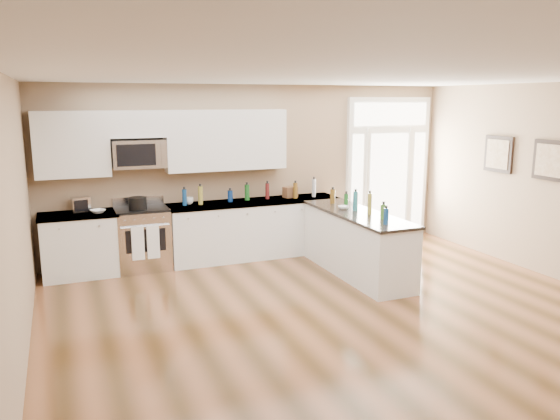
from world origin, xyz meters
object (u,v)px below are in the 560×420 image
peninsula_cabinet (356,245)px  toaster_oven (81,204)px  stockpot (138,203)px  kitchen_range (143,238)px

peninsula_cabinet → toaster_oven: toaster_oven is taller
stockpot → toaster_oven: size_ratio=1.05×
peninsula_cabinet → stockpot: 3.31m
kitchen_range → peninsula_cabinet: bearing=-26.6°
kitchen_range → toaster_oven: size_ratio=4.31×
peninsula_cabinet → stockpot: (-2.95, 1.35, 0.62)m
stockpot → toaster_oven: 0.82m
peninsula_cabinet → kitchen_range: size_ratio=2.15×
kitchen_range → stockpot: 0.58m
peninsula_cabinet → stockpot: size_ratio=8.79×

